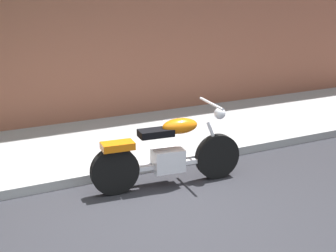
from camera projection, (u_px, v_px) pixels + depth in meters
ground_plane at (150, 213)px, 6.19m from camera, size 60.00×60.00×0.00m
sidewalk at (87, 147)px, 8.37m from camera, size 18.76×2.74×0.14m
motorcycle at (168, 154)px, 6.87m from camera, size 2.24×0.70×1.17m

